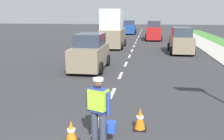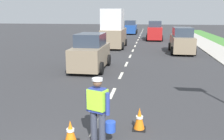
# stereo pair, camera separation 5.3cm
# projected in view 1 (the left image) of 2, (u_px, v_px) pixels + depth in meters

# --- Properties ---
(ground_plane) EXTENTS (96.00, 96.00, 0.00)m
(ground_plane) POSITION_uv_depth(u_px,v_px,m) (134.00, 46.00, 24.93)
(ground_plane) COLOR #333335
(lane_center_line) EXTENTS (0.14, 46.40, 0.01)m
(lane_center_line) POSITION_uv_depth(u_px,v_px,m) (136.00, 41.00, 28.98)
(lane_center_line) COLOR silver
(lane_center_line) RESTS_ON ground
(road_worker) EXTENTS (0.76, 0.43, 1.67)m
(road_worker) POSITION_uv_depth(u_px,v_px,m) (99.00, 107.00, 6.12)
(road_worker) COLOR #383D4C
(road_worker) RESTS_ON ground
(traffic_cone_near) EXTENTS (0.36, 0.36, 0.59)m
(traffic_cone_near) POSITION_uv_depth(u_px,v_px,m) (71.00, 132.00, 6.24)
(traffic_cone_near) COLOR black
(traffic_cone_near) RESTS_ON ground
(traffic_cone_far) EXTENTS (0.36, 0.36, 0.64)m
(traffic_cone_far) POSITION_uv_depth(u_px,v_px,m) (140.00, 119.00, 6.96)
(traffic_cone_far) COLOR black
(traffic_cone_far) RESTS_ON ground
(delivery_truck) EXTENTS (2.16, 4.60, 3.54)m
(delivery_truck) POSITION_uv_depth(u_px,v_px,m) (113.00, 30.00, 23.08)
(delivery_truck) COLOR gray
(delivery_truck) RESTS_ON ground
(car_oncoming_lead) EXTENTS (1.89, 3.86, 2.06)m
(car_oncoming_lead) POSITION_uv_depth(u_px,v_px,m) (90.00, 53.00, 14.33)
(car_oncoming_lead) COLOR gray
(car_oncoming_lead) RESTS_ON ground
(car_oncoming_third) EXTENTS (2.07, 4.01, 2.08)m
(car_oncoming_third) POSITION_uv_depth(u_px,v_px,m) (129.00, 28.00, 38.77)
(car_oncoming_third) COLOR #1E4799
(car_oncoming_third) RESTS_ON ground
(car_parked_far) EXTENTS (1.88, 4.10, 2.06)m
(car_parked_far) POSITION_uv_depth(u_px,v_px,m) (181.00, 41.00, 20.26)
(car_parked_far) COLOR gray
(car_parked_far) RESTS_ON ground
(car_outgoing_far) EXTENTS (1.92, 4.36, 2.28)m
(car_outgoing_far) POSITION_uv_depth(u_px,v_px,m) (154.00, 31.00, 30.06)
(car_outgoing_far) COLOR red
(car_outgoing_far) RESTS_ON ground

